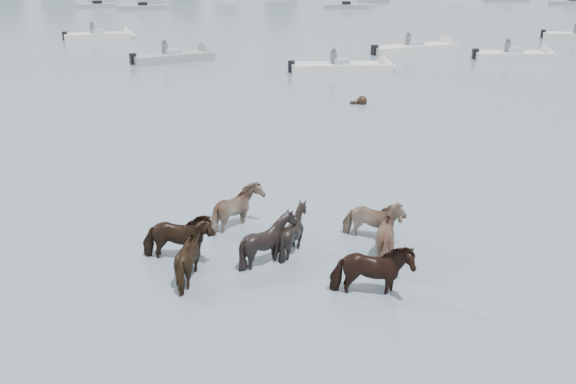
{
  "coord_description": "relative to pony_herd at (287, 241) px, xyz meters",
  "views": [
    {
      "loc": [
        -0.49,
        -11.37,
        5.99
      ],
      "look_at": [
        -0.33,
        1.55,
        1.1
      ],
      "focal_mm": 39.28,
      "sensor_mm": 36.0,
      "label": 1
    }
  ],
  "objects": [
    {
      "name": "ground",
      "position": [
        0.36,
        -0.52,
        -0.4
      ],
      "size": [
        400.0,
        400.0,
        0.0
      ],
      "primitive_type": "plane",
      "color": "slate",
      "rests_on": "ground"
    },
    {
      "name": "pony_herd",
      "position": [
        0.0,
        0.0,
        0.0
      ],
      "size": [
        5.97,
        4.21,
        1.29
      ],
      "color": "black",
      "rests_on": "ground"
    },
    {
      "name": "swimming_pony",
      "position": [
        3.31,
        14.54,
        -0.3
      ],
      "size": [
        0.72,
        0.44,
        0.44
      ],
      "color": "black",
      "rests_on": "ground"
    },
    {
      "name": "motorboat_a",
      "position": [
        -5.88,
        26.33,
        -0.17
      ],
      "size": [
        5.31,
        3.89,
        1.92
      ],
      "rotation": [
        0.0,
        0.0,
        0.5
      ],
      "color": "gray",
      "rests_on": "ground"
    },
    {
      "name": "motorboat_b",
      "position": [
        3.94,
        22.28,
        -0.18
      ],
      "size": [
        6.04,
        1.95,
        1.92
      ],
      "rotation": [
        0.0,
        0.0,
        0.06
      ],
      "color": "silver",
      "rests_on": "ground"
    },
    {
      "name": "motorboat_c",
      "position": [
        9.32,
        29.89,
        -0.18
      ],
      "size": [
        6.6,
        4.29,
        1.92
      ],
      "rotation": [
        0.0,
        0.0,
        0.45
      ],
      "color": "silver",
      "rests_on": "ground"
    },
    {
      "name": "motorboat_d",
      "position": [
        14.67,
        26.29,
        -0.17
      ],
      "size": [
        5.19,
        1.91,
        1.92
      ],
      "rotation": [
        0.0,
        0.0,
        -0.06
      ],
      "color": "silver",
      "rests_on": "ground"
    },
    {
      "name": "motorboat_f",
      "position": [
        -12.96,
        36.51,
        -0.17
      ],
      "size": [
        5.43,
        2.75,
        1.92
      ],
      "rotation": [
        0.0,
        0.0,
        0.23
      ],
      "color": "silver",
      "rests_on": "ground"
    },
    {
      "name": "distant_flotilla",
      "position": [
        0.58,
        76.36,
        -0.14
      ],
      "size": [
        107.0,
        28.02,
        0.93
      ],
      "color": "silver",
      "rests_on": "ground"
    }
  ]
}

